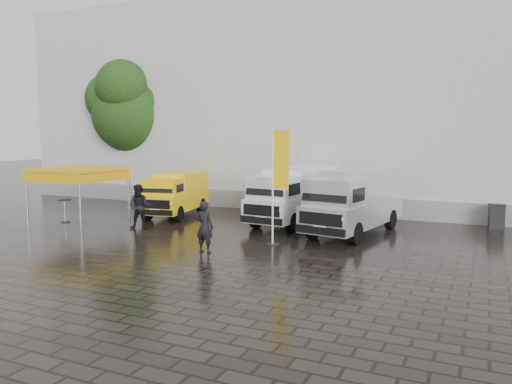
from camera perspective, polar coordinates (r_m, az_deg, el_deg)
ground at (r=18.93m, az=0.11°, el=-5.97°), size 120.00×120.00×0.00m
exhibition_hall at (r=33.32m, az=15.17°, el=9.62°), size 44.00×16.00×12.00m
hall_plinth at (r=25.64m, az=11.71°, el=-1.65°), size 44.00×0.15×1.00m
van_yellow at (r=25.51m, az=-9.16°, el=-0.30°), size 2.61×4.96×2.18m
van_white at (r=23.11m, az=4.29°, el=-0.44°), size 2.53×6.12×2.58m
van_silver at (r=21.13m, az=11.22°, el=-1.12°), size 3.05×6.39×2.66m
canopy_tent at (r=24.78m, az=-19.73°, el=2.24°), size 3.42×3.42×2.55m
flagpole at (r=18.41m, az=2.45°, el=1.40°), size 0.88×0.50×4.46m
tree at (r=33.04m, az=-13.98°, el=9.21°), size 4.97×4.97×8.92m
cocktail_table at (r=25.12m, az=-21.00°, el=-2.04°), size 0.60×0.60×1.07m
wheelie_bin at (r=24.34m, az=25.79°, el=-2.50°), size 0.72×0.72×1.09m
person_front at (r=17.52m, az=-5.90°, el=-3.98°), size 0.68×0.45×1.83m
person_tent at (r=22.35m, az=-13.16°, el=-1.64°), size 1.16×1.04×1.96m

